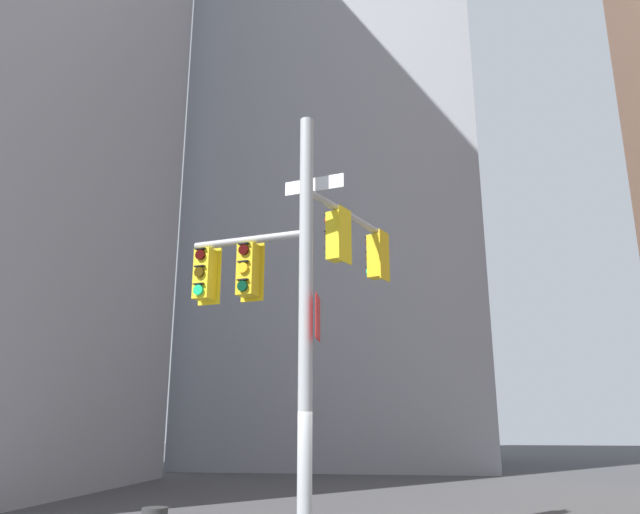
{
  "coord_description": "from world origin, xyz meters",
  "views": [
    {
      "loc": [
        1.86,
        -10.61,
        2.32
      ],
      "look_at": [
        0.3,
        -0.26,
        5.18
      ],
      "focal_mm": 34.12,
      "sensor_mm": 36.0,
      "label": 1
    }
  ],
  "objects": [
    {
      "name": "building_mid_block",
      "position": [
        -2.33,
        27.06,
        25.26
      ],
      "size": [
        15.93,
        15.93,
        50.53
      ],
      "primitive_type": "cube",
      "color": "#9399A3",
      "rests_on": "ground"
    },
    {
      "name": "signal_pole_assembly",
      "position": [
        -0.19,
        0.6,
        4.81
      ],
      "size": [
        3.77,
        3.39,
        8.04
      ],
      "color": "#9EA0A3",
      "rests_on": "ground"
    }
  ]
}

